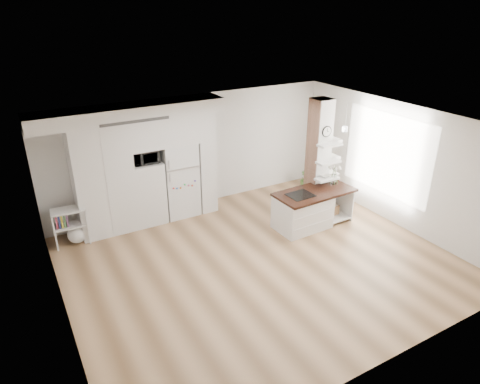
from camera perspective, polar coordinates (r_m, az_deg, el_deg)
The scene contains 14 objects.
floor at distance 8.40m, azimuth 2.61°, elevation -9.25°, with size 7.00×6.00×0.01m, color tan.
room at distance 7.53m, azimuth 2.87°, elevation 2.61°, with size 7.04×6.04×2.72m.
cabinet_wall at distance 9.41m, azimuth -13.58°, elevation 4.16°, with size 4.00×0.71×2.70m.
refrigerator at distance 9.91m, azimuth -8.17°, elevation 1.73°, with size 0.78×0.69×1.75m.
column at distance 9.90m, azimuth 10.99°, elevation 4.46°, with size 0.69×0.90×2.70m.
window at distance 10.05m, azimuth 18.95°, elevation 4.76°, with size 2.40×2.40×0.00m, color white.
pendant_light at distance 8.54m, azimuth 12.11°, elevation 6.61°, with size 0.12×0.12×0.10m, color white.
kitchen_island at distance 9.53m, azimuth 8.88°, elevation -2.23°, with size 1.82×0.92×1.38m.
bookshelf at distance 9.46m, azimuth -21.40°, elevation -4.57°, with size 0.69×0.43×0.78m.
floor_plant_a at distance 10.02m, azimuth 8.71°, elevation -1.90°, with size 0.29×0.23×0.52m, color #48732E.
floor_plant_b at distance 11.66m, azimuth 8.61°, elevation 1.72°, with size 0.24×0.24×0.43m, color #48732E.
microwave at distance 9.39m, azimuth -12.53°, elevation 4.64°, with size 0.54×0.37×0.30m, color #2D2D2D.
shelf_plant at distance 10.13m, azimuth 11.55°, elevation 5.90°, with size 0.27×0.23×0.30m, color #48732E.
decor_bowl at distance 9.82m, azimuth 11.34°, elevation 2.06°, with size 0.22×0.22×0.05m, color white.
Camera 1 is at (-3.79, -5.89, 4.63)m, focal length 32.00 mm.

